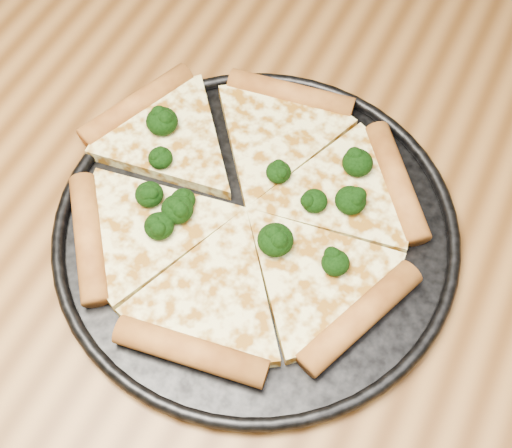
% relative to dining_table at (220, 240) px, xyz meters
% --- Properties ---
extents(ground, '(4.00, 4.00, 0.00)m').
position_rel_dining_table_xyz_m(ground, '(0.00, 0.00, -0.66)').
color(ground, brown).
rests_on(ground, ground).
extents(dining_table, '(1.20, 0.90, 0.75)m').
position_rel_dining_table_xyz_m(dining_table, '(0.00, 0.00, 0.00)').
color(dining_table, brown).
rests_on(dining_table, ground).
extents(pizza_pan, '(0.38, 0.38, 0.02)m').
position_rel_dining_table_xyz_m(pizza_pan, '(0.05, -0.02, 0.10)').
color(pizza_pan, black).
rests_on(pizza_pan, dining_table).
extents(pizza, '(0.36, 0.33, 0.03)m').
position_rel_dining_table_xyz_m(pizza, '(0.04, -0.01, 0.11)').
color(pizza, '#FFF49C').
rests_on(pizza, pizza_pan).
extents(broccoli_florets, '(0.24, 0.17, 0.02)m').
position_rel_dining_table_xyz_m(broccoli_florets, '(0.03, -0.00, 0.12)').
color(broccoli_florets, black).
rests_on(broccoli_florets, pizza).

